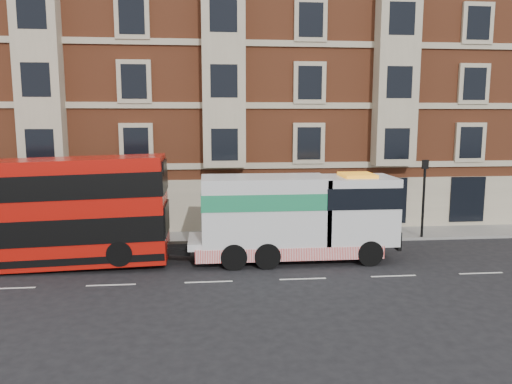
{
  "coord_description": "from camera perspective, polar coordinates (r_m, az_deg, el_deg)",
  "views": [
    {
      "loc": [
        0.01,
        -20.18,
        6.85
      ],
      "look_at": [
        2.39,
        4.0,
        3.18
      ],
      "focal_mm": 35.0,
      "sensor_mm": 36.0,
      "label": 1
    }
  ],
  "objects": [
    {
      "name": "lamp_post_east",
      "position": [
        29.27,
        18.63,
        -0.06
      ],
      "size": [
        0.35,
        0.15,
        4.35
      ],
      "color": "black",
      "rests_on": "sidewalk"
    },
    {
      "name": "ground",
      "position": [
        21.31,
        -5.44,
        -10.2
      ],
      "size": [
        120.0,
        120.0,
        0.0
      ],
      "primitive_type": "plane",
      "color": "black",
      "rests_on": "ground"
    },
    {
      "name": "lamp_post_west",
      "position": [
        27.37,
        -18.23,
        -0.61
      ],
      "size": [
        0.35,
        0.15,
        4.35
      ],
      "color": "black",
      "rests_on": "sidewalk"
    },
    {
      "name": "pedestrian",
      "position": [
        27.93,
        -20.68,
        -4.01
      ],
      "size": [
        0.76,
        0.66,
        1.75
      ],
      "primitive_type": "imported",
      "rotation": [
        0.0,
        0.0,
        -0.47
      ],
      "color": "#1A1B35",
      "rests_on": "sidewalk"
    },
    {
      "name": "sidewalk",
      "position": [
        28.49,
        -5.5,
        -5.2
      ],
      "size": [
        90.0,
        3.0,
        0.15
      ],
      "primitive_type": "cube",
      "color": "slate",
      "rests_on": "ground"
    },
    {
      "name": "tow_truck",
      "position": [
        23.84,
        4.23,
        -2.77
      ],
      "size": [
        9.79,
        2.89,
        4.08
      ],
      "color": "silver",
      "rests_on": "ground"
    },
    {
      "name": "victorian_terrace",
      "position": [
        35.33,
        -4.94,
        13.78
      ],
      "size": [
        45.0,
        12.0,
        20.4
      ],
      "color": "brown",
      "rests_on": "ground"
    },
    {
      "name": "double_decker_bus",
      "position": [
        24.75,
        -24.48,
        -2.02
      ],
      "size": [
        12.22,
        2.81,
        4.95
      ],
      "color": "#AF1009",
      "rests_on": "ground"
    }
  ]
}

